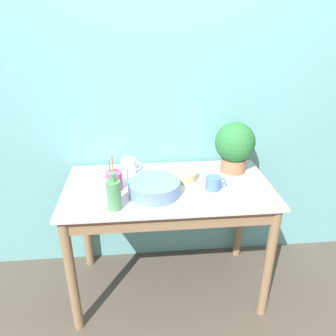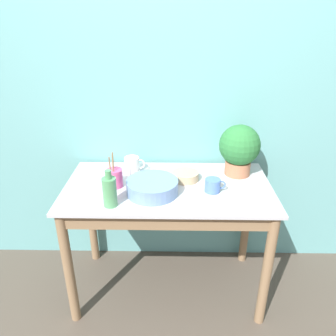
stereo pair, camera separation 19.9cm
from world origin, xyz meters
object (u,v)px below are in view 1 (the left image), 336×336
(utensil_cup, at_px, (114,180))
(bowl_small_tan, at_px, (184,175))
(bowl_wash_large, at_px, (154,188))
(bottle_tall, at_px, (114,194))
(potted_plant, at_px, (235,145))
(mug_blue, at_px, (213,183))
(mug_white, at_px, (129,166))

(utensil_cup, bearing_deg, bowl_small_tan, 12.40)
(bowl_wash_large, xyz_separation_m, bottle_tall, (-0.22, -0.14, 0.05))
(utensil_cup, bearing_deg, potted_plant, 13.35)
(bowl_wash_large, height_order, mug_blue, bowl_wash_large)
(bowl_wash_large, height_order, utensil_cup, utensil_cup)
(bowl_wash_large, bearing_deg, mug_blue, 4.63)
(potted_plant, height_order, mug_white, potted_plant)
(potted_plant, xyz_separation_m, bowl_small_tan, (-0.35, -0.09, -0.16))
(bottle_tall, bearing_deg, bowl_small_tan, 36.97)
(utensil_cup, bearing_deg, mug_blue, -5.18)
(bowl_wash_large, xyz_separation_m, mug_blue, (0.36, 0.03, -0.00))
(bowl_wash_large, relative_size, bowl_small_tan, 1.83)
(mug_white, bearing_deg, bottle_tall, -99.41)
(bottle_tall, relative_size, utensil_cup, 0.97)
(mug_blue, relative_size, utensil_cup, 0.56)
(mug_blue, bearing_deg, bottle_tall, -163.75)
(potted_plant, height_order, bowl_wash_large, potted_plant)
(mug_white, bearing_deg, mug_blue, -27.12)
(mug_white, relative_size, bowl_small_tan, 0.82)
(bottle_tall, height_order, mug_white, bottle_tall)
(mug_blue, relative_size, bowl_small_tan, 0.75)
(bowl_wash_large, xyz_separation_m, utensil_cup, (-0.24, 0.08, 0.02))
(bowl_wash_large, bearing_deg, bottle_tall, -147.77)
(bowl_wash_large, bearing_deg, utensil_cup, 160.56)
(utensil_cup, bearing_deg, mug_white, 68.09)
(bottle_tall, distance_m, utensil_cup, 0.23)
(mug_blue, xyz_separation_m, bowl_small_tan, (-0.16, 0.15, -0.01))
(mug_white, bearing_deg, utensil_cup, -111.91)
(potted_plant, height_order, bowl_small_tan, potted_plant)
(bowl_wash_large, distance_m, bottle_tall, 0.27)
(potted_plant, height_order, mug_blue, potted_plant)
(bottle_tall, xyz_separation_m, mug_white, (0.07, 0.43, -0.04))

